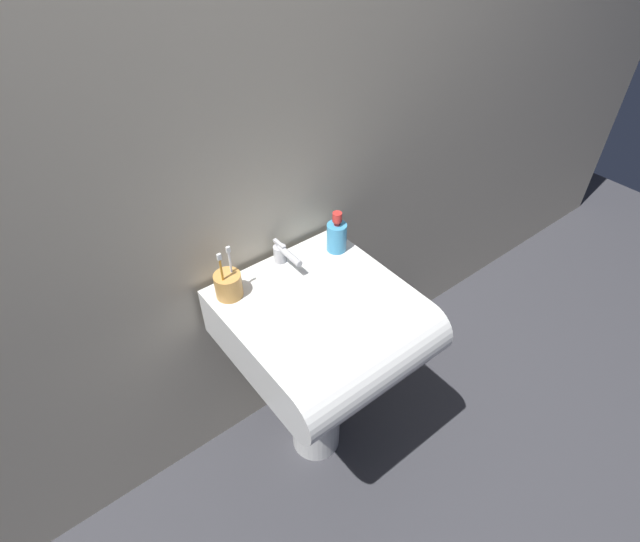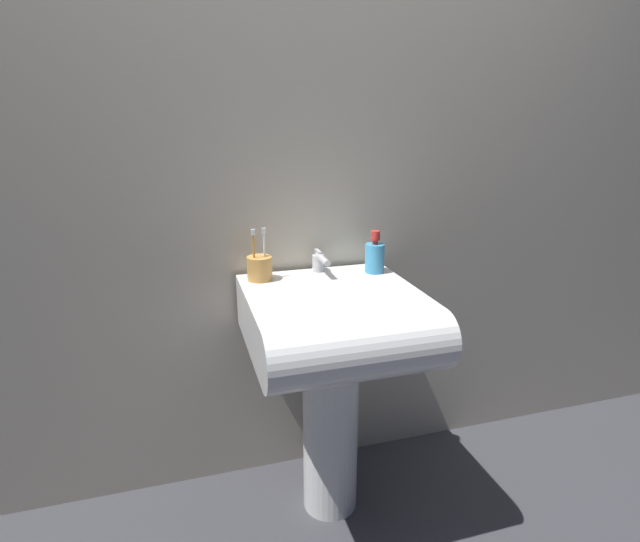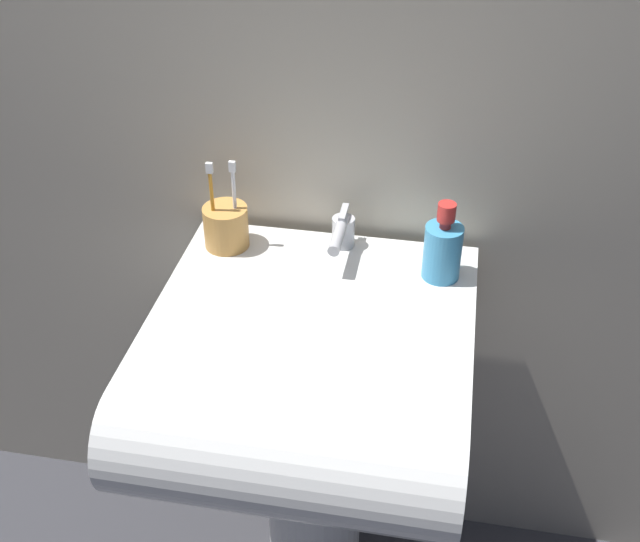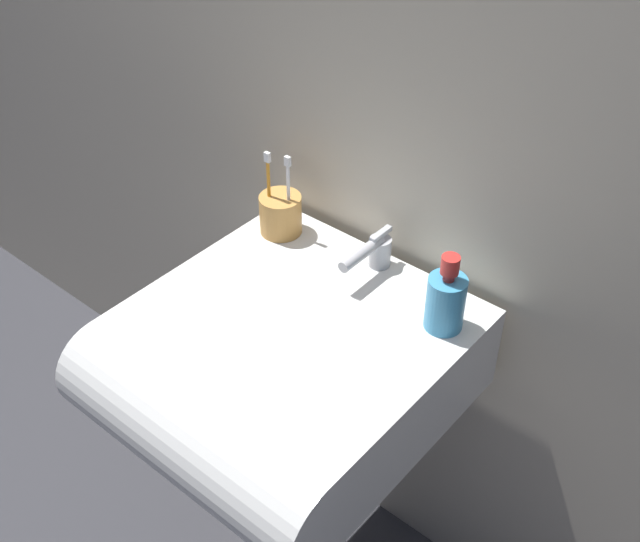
{
  "view_description": "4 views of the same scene",
  "coord_description": "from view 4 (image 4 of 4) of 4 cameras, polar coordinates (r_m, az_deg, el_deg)",
  "views": [
    {
      "loc": [
        -0.67,
        -0.89,
        1.91
      ],
      "look_at": [
        0.02,
        0.0,
        0.93
      ],
      "focal_mm": 28.0,
      "sensor_mm": 36.0,
      "label": 1
    },
    {
      "loc": [
        -0.46,
        -1.43,
        1.36
      ],
      "look_at": [
        -0.03,
        0.02,
        0.89
      ],
      "focal_mm": 28.0,
      "sensor_mm": 36.0,
      "label": 2
    },
    {
      "loc": [
        0.21,
        -1.06,
        1.68
      ],
      "look_at": [
        0.01,
        0.01,
        0.91
      ],
      "focal_mm": 45.0,
      "sensor_mm": 36.0,
      "label": 3
    },
    {
      "loc": [
        0.71,
        -0.79,
        1.78
      ],
      "look_at": [
        0.03,
        0.02,
        0.94
      ],
      "focal_mm": 45.0,
      "sensor_mm": 36.0,
      "label": 4
    }
  ],
  "objects": [
    {
      "name": "wall_back",
      "position": [
        1.42,
        6.39,
        14.2
      ],
      "size": [
        5.0,
        0.05,
        2.4
      ],
      "primitive_type": "cube",
      "color": "#B7AD99",
      "rests_on": "ground"
    },
    {
      "name": "faucet",
      "position": [
        1.51,
        3.89,
        1.39
      ],
      "size": [
        0.04,
        0.14,
        0.08
      ],
      "color": "#B7B7BC",
      "rests_on": "sink_basin"
    },
    {
      "name": "soap_bottle",
      "position": [
        1.39,
        8.93,
        -2.08
      ],
      "size": [
        0.07,
        0.07,
        0.15
      ],
      "color": "#3F99CC",
      "rests_on": "sink_basin"
    },
    {
      "name": "sink_pedestal",
      "position": [
        1.8,
        -1.21,
        -15.34
      ],
      "size": [
        0.19,
        0.19,
        0.65
      ],
      "primitive_type": "cylinder",
      "color": "white",
      "rests_on": "ground"
    },
    {
      "name": "toothbrush_cup",
      "position": [
        1.61,
        -2.82,
        4.11
      ],
      "size": [
        0.08,
        0.08,
        0.18
      ],
      "color": "#D19347",
      "rests_on": "sink_basin"
    },
    {
      "name": "sink_basin",
      "position": [
        1.45,
        -3.15,
        -7.24
      ],
      "size": [
        0.55,
        0.59,
        0.18
      ],
      "color": "white",
      "rests_on": "sink_pedestal"
    }
  ]
}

